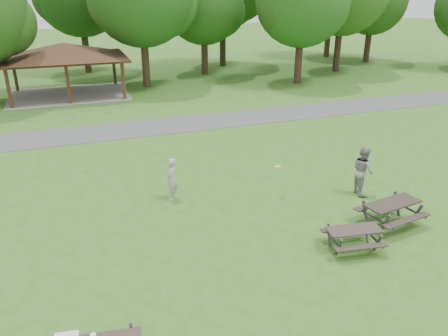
% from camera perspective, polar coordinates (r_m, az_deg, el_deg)
% --- Properties ---
extents(ground, '(160.00, 160.00, 0.00)m').
position_cam_1_polar(ground, '(13.22, 1.87, -12.19)').
color(ground, '#31631C').
rests_on(ground, ground).
extents(asphalt_path, '(120.00, 3.20, 0.02)m').
position_cam_1_polar(asphalt_path, '(25.52, -9.84, 5.25)').
color(asphalt_path, '#49494B').
rests_on(asphalt_path, ground).
extents(pavilion, '(8.60, 7.01, 3.76)m').
position_cam_1_polar(pavilion, '(34.33, -20.21, 13.95)').
color(pavilion, '#392015').
rests_on(pavilion, ground).
extents(tree_row_f, '(7.35, 7.00, 9.55)m').
position_cam_1_polar(tree_row_f, '(40.46, -2.54, 20.38)').
color(tree_row_f, '#322016').
rests_on(tree_row_f, ground).
extents(tree_row_g, '(7.77, 7.40, 10.25)m').
position_cam_1_polar(tree_row_g, '(36.87, 10.31, 20.58)').
color(tree_row_g, '#311E15').
rests_on(tree_row_g, ground).
extents(tree_row_i, '(7.14, 6.80, 9.52)m').
position_cam_1_polar(tree_row_i, '(49.37, 18.93, 19.79)').
color(tree_row_i, black).
rests_on(tree_row_i, ground).
extents(picnic_table_middle, '(1.84, 1.57, 0.72)m').
position_cam_1_polar(picnic_table_middle, '(14.11, 16.58, -8.24)').
color(picnic_table_middle, '#302723').
rests_on(picnic_table_middle, ground).
extents(picnic_table_far, '(2.18, 1.85, 0.86)m').
position_cam_1_polar(picnic_table_far, '(15.85, 21.09, -4.86)').
color(picnic_table_far, black).
rests_on(picnic_table_far, ground).
extents(frisbee_in_flight, '(0.29, 0.29, 0.02)m').
position_cam_1_polar(frisbee_in_flight, '(16.63, 7.02, 0.20)').
color(frisbee_in_flight, yellow).
rests_on(frisbee_in_flight, ground).
extents(frisbee_thrower, '(0.57, 0.70, 1.66)m').
position_cam_1_polar(frisbee_thrower, '(16.53, -6.90, -1.46)').
color(frisbee_thrower, '#A7A7AA').
rests_on(frisbee_thrower, ground).
extents(frisbee_catcher, '(0.88, 1.05, 1.94)m').
position_cam_1_polar(frisbee_catcher, '(17.66, 17.70, -0.31)').
color(frisbee_catcher, gray).
rests_on(frisbee_catcher, ground).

